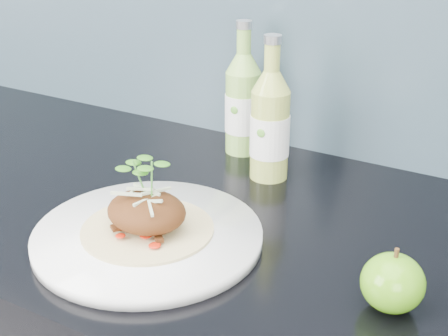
{
  "coord_description": "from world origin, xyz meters",
  "views": [
    {
      "loc": [
        0.35,
        1.03,
        1.32
      ],
      "look_at": [
        -0.01,
        1.64,
        1.0
      ],
      "focal_mm": 50.0,
      "sensor_mm": 36.0,
      "label": 1
    }
  ],
  "objects_px": {
    "cider_bottle_right": "(270,126)",
    "cider_bottle_left": "(243,104)",
    "dinner_plate": "(148,236)",
    "green_apple": "(393,283)"
  },
  "relations": [
    {
      "from": "green_apple",
      "to": "cider_bottle_right",
      "type": "bearing_deg",
      "value": 138.19
    },
    {
      "from": "dinner_plate",
      "to": "green_apple",
      "type": "relative_size",
      "value": 3.86
    },
    {
      "from": "dinner_plate",
      "to": "cider_bottle_left",
      "type": "distance_m",
      "value": 0.34
    },
    {
      "from": "dinner_plate",
      "to": "green_apple",
      "type": "bearing_deg",
      "value": 3.47
    },
    {
      "from": "dinner_plate",
      "to": "green_apple",
      "type": "xyz_separation_m",
      "value": [
        0.31,
        0.02,
        0.02
      ]
    },
    {
      "from": "dinner_plate",
      "to": "cider_bottle_left",
      "type": "bearing_deg",
      "value": 96.96
    },
    {
      "from": "green_apple",
      "to": "cider_bottle_right",
      "type": "distance_m",
      "value": 0.36
    },
    {
      "from": "cider_bottle_left",
      "to": "green_apple",
      "type": "bearing_deg",
      "value": -16.41
    },
    {
      "from": "green_apple",
      "to": "cider_bottle_right",
      "type": "relative_size",
      "value": 0.39
    },
    {
      "from": "cider_bottle_right",
      "to": "cider_bottle_left",
      "type": "bearing_deg",
      "value": 122.28
    }
  ]
}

